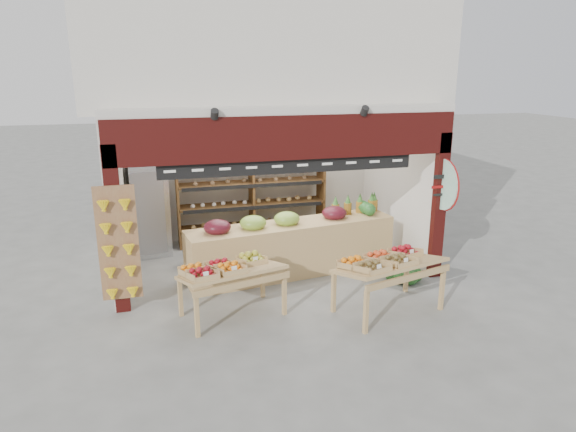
# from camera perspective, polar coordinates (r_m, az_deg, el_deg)

# --- Properties ---
(ground) EXTENTS (60.00, 60.00, 0.00)m
(ground) POSITION_cam_1_polar(r_m,az_deg,el_deg) (9.87, -1.34, -5.96)
(ground) COLOR slate
(ground) RESTS_ON ground
(shop_structure) EXTENTS (6.36, 5.12, 5.40)m
(shop_structure) POSITION_cam_1_polar(r_m,az_deg,el_deg) (10.73, -3.63, 17.20)
(shop_structure) COLOR beige
(shop_structure) RESTS_ON ground
(banana_board) EXTENTS (0.60, 0.15, 1.80)m
(banana_board) POSITION_cam_1_polar(r_m,az_deg,el_deg) (8.16, -18.32, -3.23)
(banana_board) COLOR olive
(banana_board) RESTS_ON ground
(gift_sign) EXTENTS (0.04, 0.93, 0.92)m
(gift_sign) POSITION_cam_1_polar(r_m,az_deg,el_deg) (9.38, 16.91, 3.36)
(gift_sign) COLOR silver
(gift_sign) RESTS_ON ground
(back_shelving) EXTENTS (3.23, 0.53, 1.98)m
(back_shelving) POSITION_cam_1_polar(r_m,az_deg,el_deg) (11.20, -4.06, 2.99)
(back_shelving) COLOR brown
(back_shelving) RESTS_ON ground
(refrigerator) EXTENTS (0.83, 0.83, 1.90)m
(refrigerator) POSITION_cam_1_polar(r_m,az_deg,el_deg) (10.79, -15.21, 0.71)
(refrigerator) COLOR silver
(refrigerator) RESTS_ON ground
(cardboard_stack) EXTENTS (0.92, 0.67, 0.58)m
(cardboard_stack) POSITION_cam_1_polar(r_m,az_deg,el_deg) (10.12, -8.73, -4.28)
(cardboard_stack) COLOR silver
(cardboard_stack) RESTS_ON ground
(mid_counter) EXTENTS (3.97, 1.31, 1.21)m
(mid_counter) POSITION_cam_1_polar(r_m,az_deg,el_deg) (9.51, 0.40, -3.39)
(mid_counter) COLOR tan
(mid_counter) RESTS_ON ground
(display_table_left) EXTENTS (1.70, 1.21, 0.99)m
(display_table_left) POSITION_cam_1_polar(r_m,az_deg,el_deg) (7.86, -7.06, -6.02)
(display_table_left) COLOR tan
(display_table_left) RESTS_ON ground
(display_table_right) EXTENTS (1.82, 1.31, 1.04)m
(display_table_right) POSITION_cam_1_polar(r_m,az_deg,el_deg) (8.09, 10.75, -5.16)
(display_table_right) COLOR tan
(display_table_right) RESTS_ON ground
(watermelon_pile) EXTENTS (0.66, 0.66, 0.51)m
(watermelon_pile) POSITION_cam_1_polar(r_m,az_deg,el_deg) (9.55, 12.71, -6.05)
(watermelon_pile) COLOR #174619
(watermelon_pile) RESTS_ON ground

